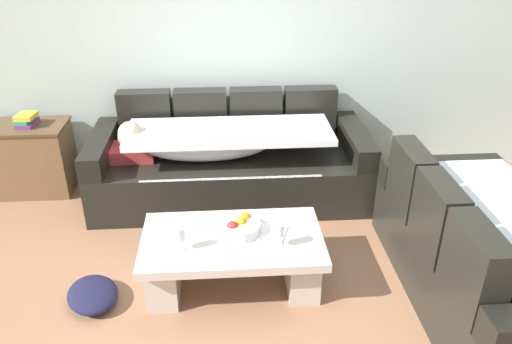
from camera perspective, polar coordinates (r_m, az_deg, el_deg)
name	(u,v)px	position (r m, az deg, el deg)	size (l,w,h in m)	color
ground_plane	(262,324)	(3.28, 0.71, -16.90)	(14.00, 14.00, 0.00)	#8C6044
back_wall	(243,32)	(4.59, -1.45, 15.63)	(9.00, 0.10, 2.70)	#B5C6BD
couch_along_wall	(226,163)	(4.42, -3.42, 1.07)	(2.36, 0.92, 0.88)	black
couch_near_window	(485,257)	(3.56, 24.50, -8.77)	(0.92, 1.82, 0.88)	black
coffee_table	(233,254)	(3.43, -2.68, -9.33)	(1.20, 0.68, 0.38)	beige
fruit_bowl	(240,227)	(3.37, -1.88, -6.21)	(0.28, 0.28, 0.10)	silver
wine_glass_near_left	(180,234)	(3.20, -8.66, -7.02)	(0.07, 0.07, 0.17)	silver
wine_glass_near_right	(279,231)	(3.20, 2.61, -6.72)	(0.07, 0.07, 0.17)	silver
open_magazine	(264,232)	(3.38, 0.94, -6.83)	(0.28, 0.21, 0.01)	white
side_cabinet	(30,159)	(4.94, -24.25, 1.41)	(0.72, 0.44, 0.64)	brown
book_stack_on_cabinet	(26,120)	(4.79, -24.62, 5.41)	(0.18, 0.23, 0.10)	#72337F
crumpled_garment	(93,295)	(3.55, -18.02, -13.08)	(0.40, 0.32, 0.12)	#191933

